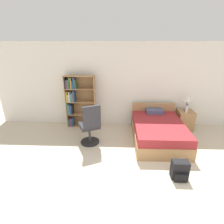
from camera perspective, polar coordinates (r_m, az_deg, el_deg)
The scene contains 9 objects.
ground_plane at distance 3.39m, azimuth 12.26°, elevation -27.24°, with size 14.00×14.00×0.00m, color beige.
wall_back at distance 5.60m, azimuth 8.02°, elevation 8.53°, with size 9.00×0.06×2.60m.
bookshelf at distance 5.60m, azimuth -11.42°, elevation 3.79°, with size 0.91×0.27×1.65m.
bed at distance 5.03m, azimuth 14.71°, elevation -5.84°, with size 1.33×1.91×0.80m.
office_chair at distance 4.55m, azimuth -7.10°, elevation -4.55°, with size 0.66×0.70×1.15m.
nightstand at distance 5.92m, azimuth 22.66°, elevation -2.42°, with size 0.46×0.49×0.60m.
table_lamp at distance 5.73m, azimuth 23.42°, elevation 3.98°, with size 0.23×0.23×0.49m.
water_bottle at distance 5.66m, azimuth 23.20°, elevation 1.01°, with size 0.07×0.07×0.25m.
backpack_black at distance 3.88m, azimuth 21.26°, elevation -17.36°, with size 0.32×0.26×0.39m.
Camera 1 is at (-0.55, -2.21, 2.51)m, focal length 28.00 mm.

